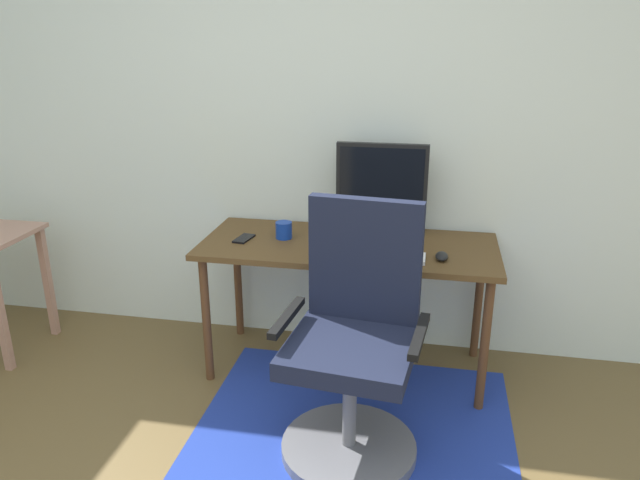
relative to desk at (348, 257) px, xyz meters
The scene contains 9 objects.
wall_back 0.81m from the desk, 126.48° to the left, with size 6.00×0.10×2.60m, color silver.
area_rug 0.89m from the desk, 79.14° to the right, with size 1.45×1.37×0.01m, color navy.
desk is the anchor object (origin of this frame).
monitor 0.42m from the desk, 50.54° to the left, with size 0.47×0.18×0.49m.
keyboard 0.26m from the desk, 43.27° to the right, with size 0.43×0.13×0.02m, color white.
computer_mouse 0.50m from the desk, 16.33° to the right, with size 0.06×0.10×0.03m, color black.
coffee_cup 0.36m from the desk, behind, with size 0.09×0.09×0.09m, color #13379B.
cell_phone 0.55m from the desk, behind, with size 0.07×0.14×0.01m, color black.
office_chair 0.68m from the desk, 79.17° to the right, with size 0.63×0.59×1.10m.
Camera 1 is at (0.69, -1.03, 1.76)m, focal length 33.51 mm.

